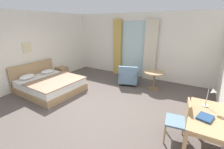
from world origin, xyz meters
name	(u,v)px	position (x,y,z in m)	size (l,w,h in m)	color
ground	(94,109)	(0.00, 0.00, -0.05)	(6.94, 7.33, 0.10)	#564C47
wall_back	(139,46)	(0.00, 3.41, 1.41)	(6.54, 0.12, 2.82)	white
wall_left	(23,51)	(-3.21, 0.00, 1.41)	(0.12, 6.93, 2.82)	white
balcony_glass_door	(134,50)	(-0.21, 3.33, 1.24)	(1.16, 0.02, 2.48)	silver
curtain_panel_left	(117,48)	(-1.01, 3.23, 1.28)	(0.40, 0.10, 2.55)	tan
curtain_panel_right	(150,51)	(0.59, 3.23, 1.28)	(0.54, 0.10, 2.55)	beige
bed	(50,84)	(-2.10, 0.11, 0.26)	(2.11, 1.82, 0.94)	tan
nightstand	(62,72)	(-2.92, 1.43, 0.24)	(0.43, 0.42, 0.48)	tan
writing_desk	(207,119)	(2.79, -0.18, 0.68)	(0.66, 1.34, 0.78)	tan
desk_chair	(181,119)	(2.36, -0.18, 0.53)	(0.46, 0.53, 0.94)	slate
desk_lamp	(211,94)	(2.80, 0.08, 1.10)	(0.20, 0.22, 0.48)	#B7B2A8
closed_book	(205,117)	(2.75, -0.34, 0.80)	(0.23, 0.29, 0.04)	navy
armchair_by_window	(129,76)	(0.09, 2.22, 0.33)	(0.93, 0.97, 0.81)	slate
round_cafe_table	(154,76)	(1.12, 2.23, 0.51)	(0.75, 0.75, 0.68)	tan
framed_picture	(27,48)	(-3.13, 0.10, 1.52)	(0.03, 0.33, 0.36)	beige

